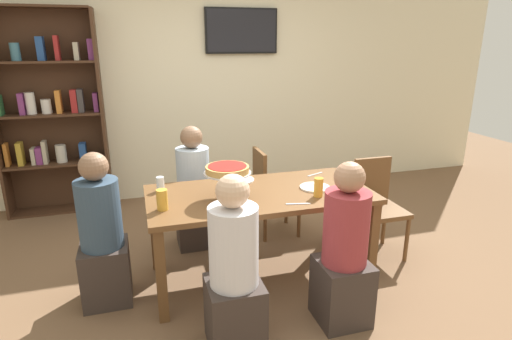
% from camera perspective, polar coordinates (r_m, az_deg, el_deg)
% --- Properties ---
extents(ground_plane, '(12.00, 12.00, 0.00)m').
position_cam_1_polar(ground_plane, '(3.57, 0.47, -14.23)').
color(ground_plane, brown).
extents(rear_partition, '(8.00, 0.12, 2.80)m').
position_cam_1_polar(rear_partition, '(5.21, -6.73, 12.05)').
color(rear_partition, beige).
rests_on(rear_partition, ground_plane).
extents(dining_table, '(1.74, 0.86, 0.74)m').
position_cam_1_polar(dining_table, '(3.28, 0.50, -4.50)').
color(dining_table, brown).
rests_on(dining_table, ground_plane).
extents(bookshelf, '(1.10, 0.30, 2.21)m').
position_cam_1_polar(bookshelf, '(5.06, -26.38, 7.05)').
color(bookshelf, '#422819').
rests_on(bookshelf, ground_plane).
extents(television, '(0.87, 0.05, 0.52)m').
position_cam_1_polar(television, '(5.19, -2.00, 18.57)').
color(television, black).
extents(diner_far_left, '(0.34, 0.34, 1.15)m').
position_cam_1_polar(diner_far_left, '(3.91, -8.50, -3.52)').
color(diner_far_left, '#382D28').
rests_on(diner_far_left, ground_plane).
extents(diner_head_west, '(0.34, 0.34, 1.15)m').
position_cam_1_polar(diner_head_west, '(3.24, -20.34, -9.04)').
color(diner_head_west, '#382D28').
rests_on(diner_head_west, ground_plane).
extents(diner_near_left, '(0.34, 0.34, 1.15)m').
position_cam_1_polar(diner_near_left, '(2.62, -3.02, -14.45)').
color(diner_near_left, '#382D28').
rests_on(diner_near_left, ground_plane).
extents(diner_near_right, '(0.34, 0.34, 1.15)m').
position_cam_1_polar(diner_near_right, '(2.89, 12.00, -11.53)').
color(diner_near_right, '#382D28').
rests_on(diner_near_right, ground_plane).
extents(chair_far_right, '(0.40, 0.40, 0.87)m').
position_cam_1_polar(chair_far_right, '(4.10, 1.95, -2.43)').
color(chair_far_right, brown).
rests_on(chair_far_right, ground_plane).
extents(chair_head_east, '(0.40, 0.40, 0.87)m').
position_cam_1_polar(chair_head_east, '(3.89, 16.23, -4.26)').
color(chair_head_east, brown).
rests_on(chair_head_east, ground_plane).
extents(deep_dish_pizza_stand, '(0.35, 0.35, 0.26)m').
position_cam_1_polar(deep_dish_pizza_stand, '(3.04, -3.96, -0.17)').
color(deep_dish_pizza_stand, silver).
rests_on(deep_dish_pizza_stand, dining_table).
extents(salad_plate_near_diner, '(0.24, 0.24, 0.07)m').
position_cam_1_polar(salad_plate_near_diner, '(3.50, -2.31, -1.21)').
color(salad_plate_near_diner, white).
rests_on(salad_plate_near_diner, dining_table).
extents(salad_plate_far_diner, '(0.24, 0.24, 0.06)m').
position_cam_1_polar(salad_plate_far_diner, '(3.36, 8.13, -2.28)').
color(salad_plate_far_diner, white).
rests_on(salad_plate_far_diner, dining_table).
extents(beer_glass_amber_tall, '(0.07, 0.07, 0.15)m').
position_cam_1_polar(beer_glass_amber_tall, '(3.17, 8.59, -2.37)').
color(beer_glass_amber_tall, gold).
rests_on(beer_glass_amber_tall, dining_table).
extents(beer_glass_amber_short, '(0.08, 0.08, 0.15)m').
position_cam_1_polar(beer_glass_amber_short, '(2.96, -12.77, -4.01)').
color(beer_glass_amber_short, gold).
rests_on(beer_glass_amber_short, dining_table).
extents(water_glass_clear_near, '(0.06, 0.06, 0.11)m').
position_cam_1_polar(water_glass_clear_near, '(3.34, -13.02, -1.87)').
color(water_glass_clear_near, white).
rests_on(water_glass_clear_near, dining_table).
extents(cutlery_fork_near, '(0.18, 0.05, 0.00)m').
position_cam_1_polar(cutlery_fork_near, '(3.03, 5.81, -4.64)').
color(cutlery_fork_near, silver).
rests_on(cutlery_fork_near, dining_table).
extents(cutlery_knife_near, '(0.17, 0.08, 0.00)m').
position_cam_1_polar(cutlery_knife_near, '(3.70, 8.12, -0.58)').
color(cutlery_knife_near, silver).
rests_on(cutlery_knife_near, dining_table).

